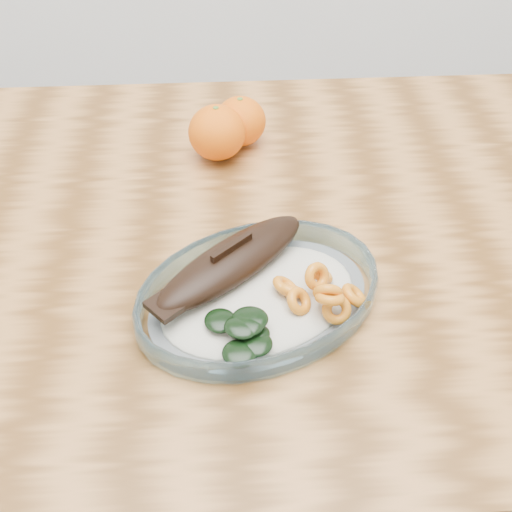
% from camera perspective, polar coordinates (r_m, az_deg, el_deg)
% --- Properties ---
extents(ground, '(3.00, 3.00, 0.00)m').
position_cam_1_polar(ground, '(1.44, -1.50, -20.88)').
color(ground, slate).
rests_on(ground, ground).
extents(dining_table, '(1.20, 0.80, 0.75)m').
position_cam_1_polar(dining_table, '(0.91, -2.22, -2.11)').
color(dining_table, brown).
rests_on(dining_table, ground).
extents(plated_meal, '(0.69, 0.69, 0.08)m').
position_cam_1_polar(plated_meal, '(0.73, 0.18, -3.23)').
color(plated_meal, white).
rests_on(plated_meal, dining_table).
extents(orange_left, '(0.08, 0.08, 0.08)m').
position_cam_1_polar(orange_left, '(0.98, -1.40, 11.89)').
color(orange_left, '#FF4705').
rests_on(orange_left, dining_table).
extents(orange_right, '(0.08, 0.08, 0.08)m').
position_cam_1_polar(orange_right, '(0.95, -3.49, 10.90)').
color(orange_right, '#FF4705').
rests_on(orange_right, dining_table).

